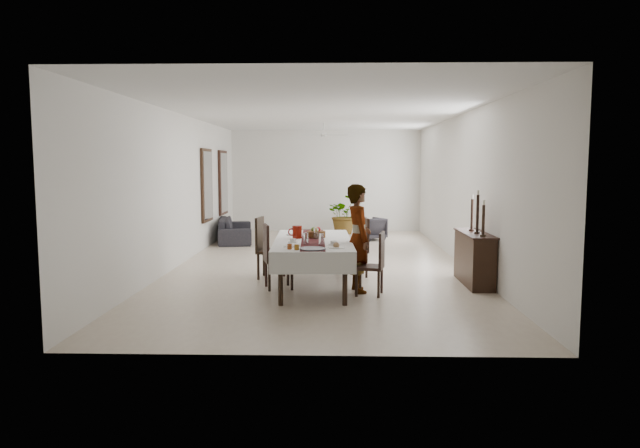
# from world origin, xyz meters

# --- Properties ---
(floor) EXTENTS (6.00, 12.00, 0.00)m
(floor) POSITION_xyz_m (0.00, 0.00, 0.00)
(floor) COLOR beige
(floor) RESTS_ON ground
(ceiling) EXTENTS (6.00, 12.00, 0.02)m
(ceiling) POSITION_xyz_m (0.00, 0.00, 3.20)
(ceiling) COLOR white
(ceiling) RESTS_ON wall_back
(wall_back) EXTENTS (6.00, 0.02, 3.20)m
(wall_back) POSITION_xyz_m (0.00, 6.00, 1.60)
(wall_back) COLOR white
(wall_back) RESTS_ON floor
(wall_front) EXTENTS (6.00, 0.02, 3.20)m
(wall_front) POSITION_xyz_m (0.00, -6.00, 1.60)
(wall_front) COLOR white
(wall_front) RESTS_ON floor
(wall_left) EXTENTS (0.02, 12.00, 3.20)m
(wall_left) POSITION_xyz_m (-3.00, 0.00, 1.60)
(wall_left) COLOR white
(wall_left) RESTS_ON floor
(wall_right) EXTENTS (0.02, 12.00, 3.20)m
(wall_right) POSITION_xyz_m (3.00, 0.00, 1.60)
(wall_right) COLOR white
(wall_right) RESTS_ON floor
(dining_table_top) EXTENTS (1.20, 2.69, 0.06)m
(dining_table_top) POSITION_xyz_m (-0.08, -2.46, 0.80)
(dining_table_top) COLOR black
(dining_table_top) RESTS_ON table_leg_fl
(table_leg_fl) EXTENTS (0.08, 0.08, 0.77)m
(table_leg_fl) POSITION_xyz_m (-0.52, -3.74, 0.39)
(table_leg_fl) COLOR black
(table_leg_fl) RESTS_ON floor
(table_leg_fr) EXTENTS (0.08, 0.08, 0.77)m
(table_leg_fr) POSITION_xyz_m (0.45, -3.71, 0.39)
(table_leg_fr) COLOR black
(table_leg_fr) RESTS_ON floor
(table_leg_bl) EXTENTS (0.08, 0.08, 0.77)m
(table_leg_bl) POSITION_xyz_m (-0.61, -1.22, 0.39)
(table_leg_bl) COLOR black
(table_leg_bl) RESTS_ON floor
(table_leg_br) EXTENTS (0.08, 0.08, 0.77)m
(table_leg_br) POSITION_xyz_m (0.36, -1.18, 0.39)
(table_leg_br) COLOR black
(table_leg_br) RESTS_ON floor
(tablecloth_top) EXTENTS (1.41, 2.90, 0.01)m
(tablecloth_top) POSITION_xyz_m (-0.08, -2.46, 0.84)
(tablecloth_top) COLOR white
(tablecloth_top) RESTS_ON dining_table_top
(tablecloth_drape_left) EXTENTS (0.12, 2.85, 0.33)m
(tablecloth_drape_left) POSITION_xyz_m (-0.73, -2.49, 0.68)
(tablecloth_drape_left) COLOR silver
(tablecloth_drape_left) RESTS_ON dining_table_top
(tablecloth_drape_right) EXTENTS (0.12, 2.85, 0.33)m
(tablecloth_drape_right) POSITION_xyz_m (0.57, -2.44, 0.68)
(tablecloth_drape_right) COLOR silver
(tablecloth_drape_right) RESTS_ON dining_table_top
(tablecloth_drape_near) EXTENTS (1.31, 0.06, 0.33)m
(tablecloth_drape_near) POSITION_xyz_m (-0.03, -3.88, 0.68)
(tablecloth_drape_near) COLOR silver
(tablecloth_drape_near) RESTS_ON dining_table_top
(tablecloth_drape_far) EXTENTS (1.31, 0.06, 0.33)m
(tablecloth_drape_far) POSITION_xyz_m (-0.13, -1.04, 0.68)
(tablecloth_drape_far) COLOR silver
(tablecloth_drape_far) RESTS_ON dining_table_top
(table_runner) EXTENTS (0.49, 2.78, 0.00)m
(table_runner) POSITION_xyz_m (-0.08, -2.46, 0.84)
(table_runner) COLOR #531719
(table_runner) RESTS_ON tablecloth_top
(red_pitcher) EXTENTS (0.17, 0.17, 0.22)m
(red_pitcher) POSITION_xyz_m (-0.36, -2.31, 0.95)
(red_pitcher) COLOR maroon
(red_pitcher) RESTS_ON tablecloth_top
(pitcher_handle) EXTENTS (0.13, 0.03, 0.13)m
(pitcher_handle) POSITION_xyz_m (-0.46, -2.31, 0.95)
(pitcher_handle) COLOR #990B0B
(pitcher_handle) RESTS_ON red_pitcher
(wine_glass_near) EXTENTS (0.08, 0.08, 0.19)m
(wine_glass_near) POSITION_xyz_m (0.08, -3.18, 0.94)
(wine_glass_near) COLOR silver
(wine_glass_near) RESTS_ON tablecloth_top
(wine_glass_mid) EXTENTS (0.08, 0.08, 0.19)m
(wine_glass_mid) POSITION_xyz_m (-0.17, -3.08, 0.94)
(wine_glass_mid) COLOR silver
(wine_glass_mid) RESTS_ON tablecloth_top
(wine_glass_far) EXTENTS (0.08, 0.08, 0.19)m
(wine_glass_far) POSITION_xyz_m (-0.03, -2.41, 0.94)
(wine_glass_far) COLOR white
(wine_glass_far) RESTS_ON tablecloth_top
(teacup_right) EXTENTS (0.10, 0.10, 0.07)m
(teacup_right) POSITION_xyz_m (0.28, -3.11, 0.88)
(teacup_right) COLOR white
(teacup_right) RESTS_ON saucer_right
(saucer_right) EXTENTS (0.17, 0.17, 0.01)m
(saucer_right) POSITION_xyz_m (0.28, -3.11, 0.85)
(saucer_right) COLOR white
(saucer_right) RESTS_ON tablecloth_top
(teacup_left) EXTENTS (0.10, 0.10, 0.07)m
(teacup_left) POSITION_xyz_m (-0.40, -2.86, 0.88)
(teacup_left) COLOR white
(teacup_left) RESTS_ON saucer_left
(saucer_left) EXTENTS (0.17, 0.17, 0.01)m
(saucer_left) POSITION_xyz_m (-0.40, -2.86, 0.85)
(saucer_left) COLOR white
(saucer_left) RESTS_ON tablecloth_top
(plate_near_right) EXTENTS (0.27, 0.27, 0.02)m
(plate_near_right) POSITION_xyz_m (0.32, -3.45, 0.85)
(plate_near_right) COLOR white
(plate_near_right) RESTS_ON tablecloth_top
(bread_near_right) EXTENTS (0.10, 0.10, 0.10)m
(bread_near_right) POSITION_xyz_m (0.32, -3.45, 0.88)
(bread_near_right) COLOR tan
(bread_near_right) RESTS_ON plate_near_right
(plate_near_left) EXTENTS (0.27, 0.27, 0.02)m
(plate_near_left) POSITION_xyz_m (-0.38, -3.30, 0.85)
(plate_near_left) COLOR white
(plate_near_left) RESTS_ON tablecloth_top
(plate_far_left) EXTENTS (0.27, 0.27, 0.02)m
(plate_far_left) POSITION_xyz_m (-0.46, -1.87, 0.85)
(plate_far_left) COLOR silver
(plate_far_left) RESTS_ON tablecloth_top
(serving_tray) EXTENTS (0.40, 0.40, 0.02)m
(serving_tray) POSITION_xyz_m (-0.04, -3.62, 0.85)
(serving_tray) COLOR #45454B
(serving_tray) RESTS_ON tablecloth_top
(jam_jar_a) EXTENTS (0.07, 0.07, 0.08)m
(jam_jar_a) POSITION_xyz_m (-0.28, -3.67, 0.88)
(jam_jar_a) COLOR #995E16
(jam_jar_a) RESTS_ON tablecloth_top
(jam_jar_b) EXTENTS (0.07, 0.07, 0.08)m
(jam_jar_b) POSITION_xyz_m (-0.39, -3.60, 0.88)
(jam_jar_b) COLOR #954115
(jam_jar_b) RESTS_ON tablecloth_top
(fruit_basket) EXTENTS (0.33, 0.33, 0.11)m
(fruit_basket) POSITION_xyz_m (-0.03, -2.18, 0.90)
(fruit_basket) COLOR brown
(fruit_basket) RESTS_ON tablecloth_top
(fruit_red) EXTENTS (0.10, 0.10, 0.10)m
(fruit_red) POSITION_xyz_m (-0.00, -2.16, 0.98)
(fruit_red) COLOR #A51018
(fruit_red) RESTS_ON fruit_basket
(fruit_green) EXTENTS (0.09, 0.09, 0.09)m
(fruit_green) POSITION_xyz_m (-0.08, -2.15, 0.98)
(fruit_green) COLOR #4B7422
(fruit_green) RESTS_ON fruit_basket
(fruit_yellow) EXTENTS (0.09, 0.09, 0.09)m
(fruit_yellow) POSITION_xyz_m (-0.03, -2.24, 0.98)
(fruit_yellow) COLOR gold
(fruit_yellow) RESTS_ON fruit_basket
(chair_right_near_seat) EXTENTS (0.52, 0.52, 0.05)m
(chair_right_near_seat) POSITION_xyz_m (0.86, -2.99, 0.46)
(chair_right_near_seat) COLOR black
(chair_right_near_seat) RESTS_ON chair_right_near_leg_fl
(chair_right_near_leg_fl) EXTENTS (0.05, 0.05, 0.43)m
(chair_right_near_leg_fl) POSITION_xyz_m (1.00, -3.21, 0.22)
(chair_right_near_leg_fl) COLOR black
(chair_right_near_leg_fl) RESTS_ON floor
(chair_right_near_leg_fr) EXTENTS (0.05, 0.05, 0.43)m
(chair_right_near_leg_fr) POSITION_xyz_m (1.08, -2.86, 0.22)
(chair_right_near_leg_fr) COLOR black
(chair_right_near_leg_fr) RESTS_ON floor
(chair_right_near_leg_bl) EXTENTS (0.05, 0.05, 0.43)m
(chair_right_near_leg_bl) POSITION_xyz_m (0.65, -3.13, 0.22)
(chair_right_near_leg_bl) COLOR black
(chair_right_near_leg_bl) RESTS_ON floor
(chair_right_near_leg_br) EXTENTS (0.05, 0.05, 0.43)m
(chair_right_near_leg_br) POSITION_xyz_m (0.73, -2.78, 0.22)
(chair_right_near_leg_br) COLOR black
(chair_right_near_leg_br) RESTS_ON floor
(chair_right_near_back) EXTENTS (0.13, 0.44, 0.56)m
(chair_right_near_back) POSITION_xyz_m (1.06, -3.04, 0.76)
(chair_right_near_back) COLOR black
(chair_right_near_back) RESTS_ON chair_right_near_seat
(chair_right_far_seat) EXTENTS (0.53, 0.53, 0.05)m
(chair_right_far_seat) POSITION_xyz_m (0.68, -1.41, 0.49)
(chair_right_far_seat) COLOR black
(chair_right_far_seat) RESTS_ON chair_right_far_leg_fl
(chair_right_far_leg_fl) EXTENTS (0.05, 0.05, 0.47)m
(chair_right_far_leg_fl) POSITION_xyz_m (0.90, -1.57, 0.23)
(chair_right_far_leg_fl) COLOR black
(chair_right_far_leg_fl) RESTS_ON floor
(chair_right_far_leg_fr) EXTENTS (0.05, 0.05, 0.47)m
(chair_right_far_leg_fr) POSITION_xyz_m (0.84, -1.19, 0.23)
(chair_right_far_leg_fr) COLOR black
(chair_right_far_leg_fr) RESTS_ON floor
(chair_right_far_leg_bl) EXTENTS (0.05, 0.05, 0.47)m
(chair_right_far_leg_bl) POSITION_xyz_m (0.51, -1.62, 0.23)
(chair_right_far_leg_bl) COLOR black
(chair_right_far_leg_bl) RESTS_ON floor
(chair_right_far_leg_br) EXTENTS (0.05, 0.05, 0.47)m
(chair_right_far_leg_br) POSITION_xyz_m (0.46, -1.24, 0.23)
(chair_right_far_leg_br) COLOR black
(chair_right_far_leg_br) RESTS_ON floor
(chair_right_far_back) EXTENTS (0.11, 0.47, 0.60)m
(chair_right_far_back) POSITION_xyz_m (0.89, -1.38, 0.82)
(chair_right_far_back) COLOR black
(chair_right_far_back) RESTS_ON chair_right_far_seat
(chair_left_near_seat) EXTENTS (0.58, 0.58, 0.05)m
(chair_left_near_seat) POSITION_xyz_m (-0.66, -2.54, 0.49)
(chair_left_near_seat) COLOR black
(chair_left_near_seat) RESTS_ON chair_left_near_leg_fl
(chair_left_near_leg_fl) EXTENTS (0.06, 0.06, 0.47)m
(chair_left_near_leg_fl) POSITION_xyz_m (-0.90, -2.41, 0.23)
(chair_left_near_leg_fl) COLOR black
(chair_left_near_leg_fl) RESTS_ON floor
(chair_left_near_leg_fr) EXTENTS (0.06, 0.06, 0.47)m
(chair_left_near_leg_fr) POSITION_xyz_m (-0.80, -2.78, 0.23)
(chair_left_near_leg_fr) COLOR black
(chair_left_near_leg_fr) RESTS_ON floor
(chair_left_near_leg_bl) EXTENTS (0.06, 0.06, 0.47)m
(chair_left_near_leg_bl) POSITION_xyz_m (-0.53, -2.31, 0.23)
(chair_left_near_leg_bl) COLOR black
(chair_left_near_leg_bl) RESTS_ON floor
(chair_left_near_leg_br) EXTENTS (0.06, 0.06, 0.47)m
(chair_left_near_leg_br) POSITION_xyz_m (-0.43, -2.68, 0.23)
(chair_left_near_leg_br) COLOR black
(chair_left_near_leg_br) RESTS_ON floor
(chair_left_near_back) EXTENTS (0.16, 0.47, 0.60)m
(chair_left_near_back) POSITION_xyz_m (-0.87, -2.60, 0.82)
(chair_left_near_back) COLOR black
(chair_left_near_back) RESTS_ON chair_left_near_seat
(chair_left_far_seat) EXTENTS (0.55, 0.55, 0.06)m
(chair_left_far_seat) POSITION_xyz_m (-0.89, -1.66, 0.51)
(chair_left_far_seat) COLOR black
(chair_left_far_seat) RESTS_ON chair_left_far_leg_fl
(chair_left_far_leg_fl) EXTENTS (0.05, 0.05, 0.48)m
(chair_left_far_leg_fl) POSITION_xyz_m (-1.06, -1.43, 0.24)
(chair_left_far_leg_fl) COLOR black
(chair_left_far_leg_fl) RESTS_ON floor
(chair_left_far_leg_fr) EXTENTS (0.05, 0.05, 0.48)m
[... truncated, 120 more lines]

